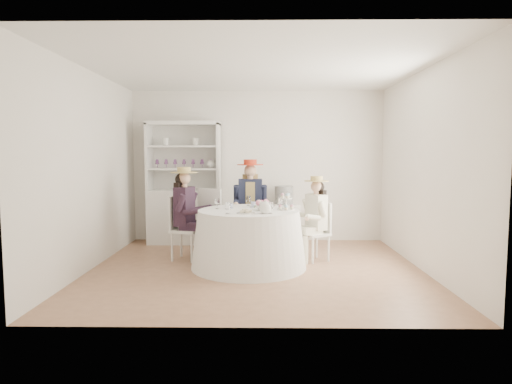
{
  "coord_description": "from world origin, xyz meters",
  "views": [
    {
      "loc": [
        0.08,
        -5.74,
        1.56
      ],
      "look_at": [
        0.0,
        0.1,
        1.05
      ],
      "focal_mm": 30.0,
      "sensor_mm": 36.0,
      "label": 1
    }
  ],
  "objects": [
    {
      "name": "table_teapot",
      "position": [
        0.13,
        -0.26,
        0.88
      ],
      "size": [
        0.24,
        0.17,
        0.18
      ],
      "rotation": [
        0.0,
        0.0,
        -0.39
      ],
      "color": "white",
      "rests_on": "tea_table"
    },
    {
      "name": "ceiling",
      "position": [
        0.0,
        0.0,
        2.7
      ],
      "size": [
        4.5,
        4.5,
        0.0
      ],
      "primitive_type": "plane",
      "rotation": [
        3.14,
        0.0,
        0.0
      ],
      "color": "white",
      "rests_on": "wall_back"
    },
    {
      "name": "flower_bowl",
      "position": [
        0.1,
        0.04,
        0.83
      ],
      "size": [
        0.24,
        0.24,
        0.05
      ],
      "primitive_type": "imported",
      "rotation": [
        0.0,
        0.0,
        0.15
      ],
      "color": "white",
      "rests_on": "tea_table"
    },
    {
      "name": "teacup_b",
      "position": [
        -0.04,
        0.38,
        0.84
      ],
      "size": [
        0.1,
        0.1,
        0.07
      ],
      "primitive_type": "imported",
      "rotation": [
        0.0,
        0.0,
        0.27
      ],
      "color": "white",
      "rests_on": "tea_table"
    },
    {
      "name": "ground",
      "position": [
        0.0,
        0.0,
        0.0
      ],
      "size": [
        4.5,
        4.5,
        0.0
      ],
      "primitive_type": "plane",
      "color": "#8A6045",
      "rests_on": "ground"
    },
    {
      "name": "teacup_c",
      "position": [
        0.16,
        0.24,
        0.84
      ],
      "size": [
        0.11,
        0.11,
        0.07
      ],
      "primitive_type": "imported",
      "rotation": [
        0.0,
        0.0,
        -0.24
      ],
      "color": "white",
      "rests_on": "tea_table"
    },
    {
      "name": "wall_right",
      "position": [
        2.25,
        0.0,
        1.35
      ],
      "size": [
        0.0,
        4.5,
        4.5
      ],
      "primitive_type": "plane",
      "rotation": [
        1.57,
        0.0,
        -1.57
      ],
      "color": "silver",
      "rests_on": "ground"
    },
    {
      "name": "sandwich_plate",
      "position": [
        -0.13,
        -0.25,
        0.82
      ],
      "size": [
        0.24,
        0.24,
        0.05
      ],
      "rotation": [
        0.0,
        0.0,
        0.15
      ],
      "color": "white",
      "rests_on": "tea_table"
    },
    {
      "name": "wall_front",
      "position": [
        0.0,
        -2.0,
        1.35
      ],
      "size": [
        4.5,
        0.0,
        4.5
      ],
      "primitive_type": "plane",
      "rotation": [
        -1.57,
        0.0,
        0.0
      ],
      "color": "silver",
      "rests_on": "ground"
    },
    {
      "name": "spare_chair",
      "position": [
        -0.68,
        0.9,
        0.56
      ],
      "size": [
        0.57,
        0.57,
        1.04
      ],
      "rotation": [
        0.0,
        0.0,
        2.72
      ],
      "color": "silver",
      "rests_on": "ground"
    },
    {
      "name": "cupcake_stand",
      "position": [
        0.41,
        0.11,
        0.88
      ],
      "size": [
        0.24,
        0.24,
        0.22
      ],
      "rotation": [
        0.0,
        0.0,
        -0.42
      ],
      "color": "white",
      "rests_on": "tea_table"
    },
    {
      "name": "teacup_a",
      "position": [
        -0.37,
        0.26,
        0.83
      ],
      "size": [
        0.08,
        0.08,
        0.06
      ],
      "primitive_type": "imported",
      "rotation": [
        0.0,
        0.0,
        0.02
      ],
      "color": "white",
      "rests_on": "tea_table"
    },
    {
      "name": "flower_arrangement",
      "position": [
        0.09,
        0.06,
        0.89
      ],
      "size": [
        0.19,
        0.19,
        0.07
      ],
      "rotation": [
        0.0,
        0.0,
        0.41
      ],
      "color": "pink",
      "rests_on": "tea_table"
    },
    {
      "name": "wall_back",
      "position": [
        0.0,
        2.0,
        1.35
      ],
      "size": [
        4.5,
        0.0,
        4.5
      ],
      "primitive_type": "plane",
      "rotation": [
        1.57,
        0.0,
        0.0
      ],
      "color": "silver",
      "rests_on": "ground"
    },
    {
      "name": "tea_table",
      "position": [
        -0.1,
        0.11,
        0.4
      ],
      "size": [
        1.6,
        1.6,
        0.8
      ],
      "rotation": [
        0.0,
        0.0,
        -0.07
      ],
      "color": "white",
      "rests_on": "ground"
    },
    {
      "name": "guest_right",
      "position": [
        0.86,
        0.47,
        0.7
      ],
      "size": [
        0.53,
        0.49,
        1.25
      ],
      "rotation": [
        0.0,
        0.0,
        -1.04
      ],
      "color": "silver",
      "rests_on": "ground"
    },
    {
      "name": "hatbox",
      "position": [
        0.47,
        1.69,
        0.86
      ],
      "size": [
        0.35,
        0.35,
        0.32
      ],
      "primitive_type": "cylinder",
      "rotation": [
        0.0,
        0.0,
        -0.1
      ],
      "color": "black",
      "rests_on": "side_table"
    },
    {
      "name": "stemware_set",
      "position": [
        -0.1,
        0.11,
        0.88
      ],
      "size": [
        0.97,
        0.94,
        0.15
      ],
      "color": "white",
      "rests_on": "tea_table"
    },
    {
      "name": "wall_left",
      "position": [
        -2.25,
        0.0,
        1.35
      ],
      "size": [
        0.0,
        4.5,
        4.5
      ],
      "primitive_type": "plane",
      "rotation": [
        1.57,
        0.0,
        1.57
      ],
      "color": "silver",
      "rests_on": "ground"
    },
    {
      "name": "side_table",
      "position": [
        0.47,
        1.69,
        0.35
      ],
      "size": [
        0.59,
        0.59,
        0.7
      ],
      "primitive_type": "cube",
      "rotation": [
        0.0,
        0.0,
        0.41
      ],
      "color": "silver",
      "rests_on": "ground"
    },
    {
      "name": "hutch",
      "position": [
        -1.28,
        1.75,
        0.76
      ],
      "size": [
        1.45,
        0.96,
        2.13
      ],
      "rotation": [
        0.0,
        0.0,
        0.42
      ],
      "color": "silver",
      "rests_on": "ground"
    },
    {
      "name": "guest_mid",
      "position": [
        -0.11,
        1.13,
        0.84
      ],
      "size": [
        0.54,
        0.56,
        1.48
      ],
      "rotation": [
        0.0,
        0.0,
        0.04
      ],
      "color": "silver",
      "rests_on": "ground"
    },
    {
      "name": "guest_left",
      "position": [
        -1.04,
        0.51,
        0.78
      ],
      "size": [
        0.56,
        0.52,
        1.38
      ],
      "rotation": [
        0.0,
        0.0,
        1.31
      ],
      "color": "silver",
      "rests_on": "ground"
    }
  ]
}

